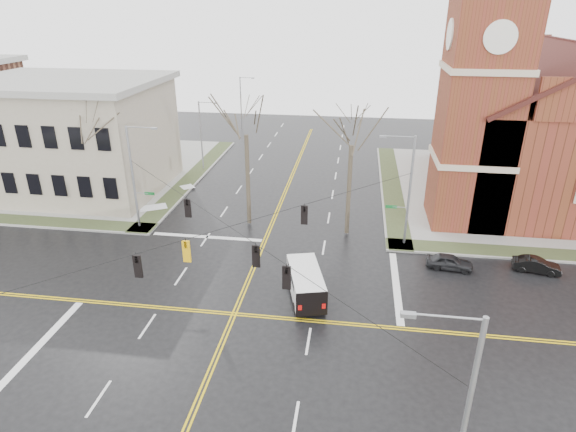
# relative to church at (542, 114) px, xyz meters

# --- Properties ---
(ground) EXTENTS (120.00, 120.00, 0.00)m
(ground) POSITION_rel_church_xyz_m (-24.76, -24.78, -8.43)
(ground) COLOR black
(ground) RESTS_ON ground
(sidewalks) EXTENTS (80.00, 80.00, 0.17)m
(sidewalks) POSITION_rel_church_xyz_m (-24.76, -24.78, -8.36)
(sidewalks) COLOR gray
(sidewalks) RESTS_ON ground
(road_markings) EXTENTS (100.00, 100.00, 0.01)m
(road_markings) POSITION_rel_church_xyz_m (-24.76, -24.78, -8.43)
(road_markings) COLOR gold
(road_markings) RESTS_ON ground
(church) EXTENTS (24.28, 27.48, 27.50)m
(church) POSITION_rel_church_xyz_m (0.00, 0.00, 0.00)
(church) COLOR brown
(church) RESTS_ON ground
(civic_building_a) EXTENTS (18.00, 14.00, 11.00)m
(civic_building_a) POSITION_rel_church_xyz_m (-46.76, -4.78, -2.93)
(civic_building_a) COLOR gray
(civic_building_a) RESTS_ON ground
(signal_pole_ne) EXTENTS (2.75, 0.22, 9.00)m
(signal_pole_ne) POSITION_rel_church_xyz_m (-13.44, -13.28, -3.48)
(signal_pole_ne) COLOR gray
(signal_pole_ne) RESTS_ON ground
(signal_pole_nw) EXTENTS (2.75, 0.22, 9.00)m
(signal_pole_nw) POSITION_rel_church_xyz_m (-36.09, -13.28, -3.48)
(signal_pole_nw) COLOR gray
(signal_pole_nw) RESTS_ON ground
(signal_pole_se) EXTENTS (2.75, 0.22, 9.00)m
(signal_pole_se) POSITION_rel_church_xyz_m (-13.44, -36.28, -3.48)
(signal_pole_se) COLOR gray
(signal_pole_se) RESTS_ON ground
(span_wires) EXTENTS (23.02, 23.02, 0.03)m
(span_wires) POSITION_rel_church_xyz_m (-24.76, -24.78, -2.23)
(span_wires) COLOR black
(span_wires) RESTS_ON ground
(traffic_signals) EXTENTS (8.21, 8.26, 1.30)m
(traffic_signals) POSITION_rel_church_xyz_m (-24.76, -25.45, -2.98)
(traffic_signals) COLOR black
(traffic_signals) RESTS_ON ground
(streetlight_north_a) EXTENTS (2.30, 0.20, 8.00)m
(streetlight_north_a) POSITION_rel_church_xyz_m (-35.42, 3.22, -3.97)
(streetlight_north_a) COLOR gray
(streetlight_north_a) RESTS_ON ground
(streetlight_north_b) EXTENTS (2.30, 0.20, 8.00)m
(streetlight_north_b) POSITION_rel_church_xyz_m (-35.42, 23.22, -3.97)
(streetlight_north_b) COLOR gray
(streetlight_north_b) RESTS_ON ground
(cargo_van) EXTENTS (3.28, 5.51, 1.97)m
(cargo_van) POSITION_rel_church_xyz_m (-20.51, -21.95, -7.27)
(cargo_van) COLOR white
(cargo_van) RESTS_ON ground
(parked_car_a) EXTENTS (3.51, 1.77, 1.15)m
(parked_car_a) POSITION_rel_church_xyz_m (-10.23, -16.83, -7.86)
(parked_car_a) COLOR black
(parked_car_a) RESTS_ON ground
(parked_car_b) EXTENTS (3.47, 1.74, 1.09)m
(parked_car_b) POSITION_rel_church_xyz_m (-3.94, -16.38, -7.89)
(parked_car_b) COLOR black
(parked_car_b) RESTS_ON ground
(tree_nw_far) EXTENTS (4.00, 4.00, 11.07)m
(tree_nw_far) POSITION_rel_church_xyz_m (-39.95, -11.58, -0.42)
(tree_nw_far) COLOR #393124
(tree_nw_far) RESTS_ON ground
(tree_nw_near) EXTENTS (4.00, 4.00, 12.07)m
(tree_nw_near) POSITION_rel_church_xyz_m (-26.77, -11.19, 0.29)
(tree_nw_near) COLOR #393124
(tree_nw_near) RESTS_ON ground
(tree_ne) EXTENTS (4.00, 4.00, 11.57)m
(tree_ne) POSITION_rel_church_xyz_m (-18.02, -12.01, -0.06)
(tree_ne) COLOR #393124
(tree_ne) RESTS_ON ground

